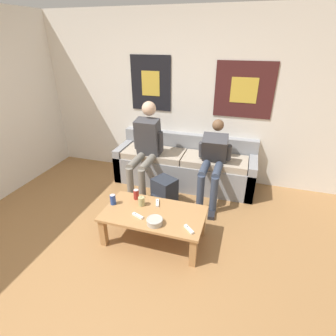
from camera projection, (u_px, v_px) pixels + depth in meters
ground_plane at (105, 276)px, 2.63m from camera, size 18.00×18.00×0.00m
wall_back at (174, 99)px, 4.13m from camera, size 10.00×0.07×2.55m
couch at (184, 166)px, 4.20m from camera, size 2.19×0.66×0.75m
coffee_table at (154, 217)px, 2.98m from camera, size 1.15×0.62×0.38m
person_seated_adult at (146, 146)px, 3.84m from camera, size 0.47×0.88×1.33m
person_seated_teen at (213, 160)px, 3.64m from camera, size 0.47×0.90×1.12m
backpack at (164, 193)px, 3.64m from camera, size 0.38×0.37×0.43m
ceramic_bowl at (155, 221)px, 2.76m from camera, size 0.18×0.18×0.07m
pillar_candle at (141, 201)px, 3.06m from camera, size 0.08×0.08×0.12m
drink_can_blue at (113, 199)px, 3.08m from camera, size 0.07×0.07×0.12m
drink_can_red at (136, 194)px, 3.18m from camera, size 0.07×0.07×0.12m
game_controller_near_left at (157, 203)px, 3.10m from camera, size 0.08×0.15×0.03m
game_controller_near_right at (138, 216)px, 2.88m from camera, size 0.15×0.08×0.03m
game_controller_far_center at (189, 229)px, 2.68m from camera, size 0.13×0.12×0.03m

